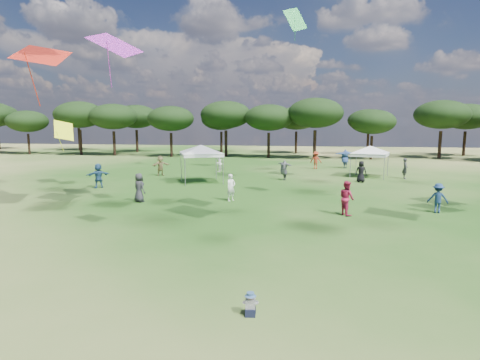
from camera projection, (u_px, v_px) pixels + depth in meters
The scene contains 6 objects.
ground at pixel (215, 360), 7.84m from camera, with size 140.00×140.00×0.00m, color #285319.
tree_line at pixel (308, 116), 53.08m from camera, with size 108.78×17.63×7.77m.
tent_left at pixel (201, 146), 30.36m from camera, with size 5.58×5.58×3.18m.
tent_right at pixel (370, 147), 33.52m from camera, with size 5.48×5.48×2.92m.
toddler at pixel (250, 305), 9.61m from camera, with size 0.40×0.44×0.58m.
festival_crowd at pixel (300, 170), 31.42m from camera, with size 30.21×22.23×1.90m.
Camera 1 is at (1.58, -7.09, 4.61)m, focal length 30.00 mm.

